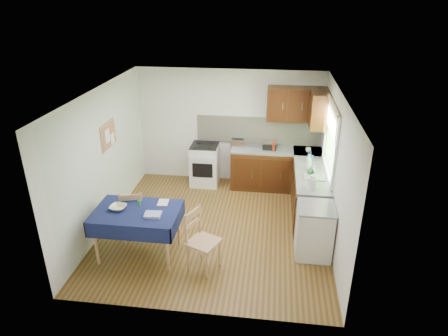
# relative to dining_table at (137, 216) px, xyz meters

# --- Properties ---
(floor) EXTENTS (4.20, 4.20, 0.00)m
(floor) POSITION_rel_dining_table_xyz_m (1.11, 0.91, -0.71)
(floor) COLOR #503515
(floor) RESTS_ON ground
(ceiling) EXTENTS (4.00, 4.20, 0.02)m
(ceiling) POSITION_rel_dining_table_xyz_m (1.11, 0.91, 1.79)
(ceiling) COLOR silver
(ceiling) RESTS_ON wall_back
(wall_back) EXTENTS (4.00, 0.02, 2.50)m
(wall_back) POSITION_rel_dining_table_xyz_m (1.11, 3.01, 0.54)
(wall_back) COLOR silver
(wall_back) RESTS_ON ground
(wall_front) EXTENTS (4.00, 0.02, 2.50)m
(wall_front) POSITION_rel_dining_table_xyz_m (1.11, -1.19, 0.54)
(wall_front) COLOR silver
(wall_front) RESTS_ON ground
(wall_left) EXTENTS (0.02, 4.20, 2.50)m
(wall_left) POSITION_rel_dining_table_xyz_m (-0.89, 0.91, 0.54)
(wall_left) COLOR silver
(wall_left) RESTS_ON ground
(wall_right) EXTENTS (0.02, 4.20, 2.50)m
(wall_right) POSITION_rel_dining_table_xyz_m (3.11, 0.91, 0.54)
(wall_right) COLOR silver
(wall_right) RESTS_ON ground
(base_cabinets) EXTENTS (1.90, 2.30, 0.86)m
(base_cabinets) POSITION_rel_dining_table_xyz_m (2.47, 2.17, -0.28)
(base_cabinets) COLOR #341109
(base_cabinets) RESTS_ON ground
(worktop_back) EXTENTS (1.90, 0.60, 0.04)m
(worktop_back) POSITION_rel_dining_table_xyz_m (2.16, 2.71, 0.17)
(worktop_back) COLOR slate
(worktop_back) RESTS_ON base_cabinets
(worktop_right) EXTENTS (0.60, 1.70, 0.04)m
(worktop_right) POSITION_rel_dining_table_xyz_m (2.81, 1.56, 0.17)
(worktop_right) COLOR slate
(worktop_right) RESTS_ON base_cabinets
(worktop_corner) EXTENTS (0.60, 0.60, 0.04)m
(worktop_corner) POSITION_rel_dining_table_xyz_m (2.81, 2.71, 0.17)
(worktop_corner) COLOR slate
(worktop_corner) RESTS_ON base_cabinets
(splashback) EXTENTS (2.70, 0.02, 0.60)m
(splashback) POSITION_rel_dining_table_xyz_m (1.76, 2.99, 0.49)
(splashback) COLOR beige
(splashback) RESTS_ON wall_back
(upper_cabinets) EXTENTS (1.20, 0.85, 0.70)m
(upper_cabinets) POSITION_rel_dining_table_xyz_m (2.64, 2.71, 1.14)
(upper_cabinets) COLOR #341109
(upper_cabinets) RESTS_ON wall_back
(stove) EXTENTS (0.60, 0.61, 0.92)m
(stove) POSITION_rel_dining_table_xyz_m (0.61, 2.71, -0.25)
(stove) COLOR white
(stove) RESTS_ON ground
(window) EXTENTS (0.04, 1.48, 1.26)m
(window) POSITION_rel_dining_table_xyz_m (3.09, 1.61, 0.94)
(window) COLOR #2E5523
(window) RESTS_ON wall_right
(fridge) EXTENTS (0.58, 0.60, 0.89)m
(fridge) POSITION_rel_dining_table_xyz_m (2.81, 0.36, -0.27)
(fridge) COLOR white
(fridge) RESTS_ON ground
(corkboard) EXTENTS (0.04, 0.62, 0.47)m
(corkboard) POSITION_rel_dining_table_xyz_m (-0.86, 1.21, 0.89)
(corkboard) COLOR tan
(corkboard) RESTS_ON wall_left
(dining_table) EXTENTS (1.34, 0.91, 0.81)m
(dining_table) POSITION_rel_dining_table_xyz_m (0.00, 0.00, 0.00)
(dining_table) COLOR #0F1D3F
(dining_table) RESTS_ON ground
(chair_far) EXTENTS (0.50, 0.50, 0.95)m
(chair_far) POSITION_rel_dining_table_xyz_m (-0.22, 0.41, -0.20)
(chair_far) COLOR tan
(chair_far) RESTS_ON ground
(chair_near) EXTENTS (0.57, 0.57, 0.98)m
(chair_near) POSITION_rel_dining_table_xyz_m (1.06, -0.20, -0.19)
(chair_near) COLOR tan
(chair_near) RESTS_ON ground
(toaster) EXTENTS (0.29, 0.18, 0.22)m
(toaster) POSITION_rel_dining_table_xyz_m (1.34, 2.66, 0.29)
(toaster) COLOR silver
(toaster) RESTS_ON worktop_back
(sandwich_press) EXTENTS (0.28, 0.24, 0.16)m
(sandwich_press) POSITION_rel_dining_table_xyz_m (2.00, 2.72, 0.27)
(sandwich_press) COLOR black
(sandwich_press) RESTS_ON worktop_back
(sauce_bottle) EXTENTS (0.05, 0.05, 0.22)m
(sauce_bottle) POSITION_rel_dining_table_xyz_m (2.10, 2.59, 0.30)
(sauce_bottle) COLOR red
(sauce_bottle) RESTS_ON worktop_back
(yellow_packet) EXTENTS (0.13, 0.10, 0.14)m
(yellow_packet) POSITION_rel_dining_table_xyz_m (2.07, 2.86, 0.26)
(yellow_packet) COLOR yellow
(yellow_packet) RESTS_ON worktop_back
(dish_rack) EXTENTS (0.38, 0.29, 0.18)m
(dish_rack) POSITION_rel_dining_table_xyz_m (2.85, 1.39, 0.21)
(dish_rack) COLOR gray
(dish_rack) RESTS_ON worktop_right
(kettle) EXTENTS (0.16, 0.16, 0.26)m
(kettle) POSITION_rel_dining_table_xyz_m (2.77, 0.97, 0.31)
(kettle) COLOR white
(kettle) RESTS_ON worktop_right
(cup) EXTENTS (0.12, 0.12, 0.09)m
(cup) POSITION_rel_dining_table_xyz_m (2.81, 2.64, 0.24)
(cup) COLOR white
(cup) RESTS_ON worktop_back
(soap_bottle_a) EXTENTS (0.15, 0.15, 0.31)m
(soap_bottle_a) POSITION_rel_dining_table_xyz_m (2.75, 1.75, 0.34)
(soap_bottle_a) COLOR white
(soap_bottle_a) RESTS_ON worktop_right
(soap_bottle_b) EXTENTS (0.12, 0.12, 0.19)m
(soap_bottle_b) POSITION_rel_dining_table_xyz_m (2.81, 2.15, 0.29)
(soap_bottle_b) COLOR #1C50A8
(soap_bottle_b) RESTS_ON worktop_right
(soap_bottle_c) EXTENTS (0.16, 0.16, 0.16)m
(soap_bottle_c) POSITION_rel_dining_table_xyz_m (2.78, 1.52, 0.27)
(soap_bottle_c) COLOR #227F32
(soap_bottle_c) RESTS_ON worktop_right
(plate_bowl) EXTENTS (0.28, 0.28, 0.06)m
(plate_bowl) POSITION_rel_dining_table_xyz_m (-0.30, 0.01, 0.14)
(plate_bowl) COLOR beige
(plate_bowl) RESTS_ON dining_table
(book) EXTENTS (0.19, 0.24, 0.02)m
(book) POSITION_rel_dining_table_xyz_m (0.27, 0.28, 0.11)
(book) COLOR white
(book) RESTS_ON dining_table
(spice_jar) EXTENTS (0.05, 0.05, 0.09)m
(spice_jar) POSITION_rel_dining_table_xyz_m (-0.00, 0.16, 0.15)
(spice_jar) COLOR green
(spice_jar) RESTS_ON dining_table
(tea_towel) EXTENTS (0.26, 0.22, 0.04)m
(tea_towel) POSITION_rel_dining_table_xyz_m (0.31, -0.13, 0.13)
(tea_towel) COLOR #282994
(tea_towel) RESTS_ON dining_table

